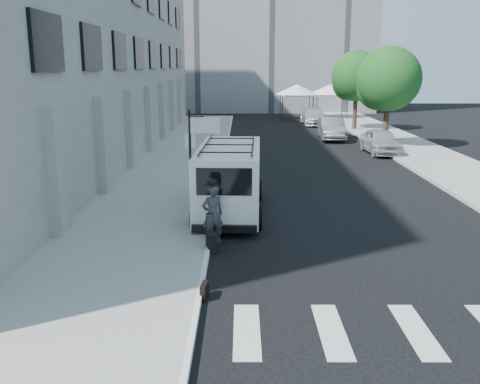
{
  "coord_description": "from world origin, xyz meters",
  "views": [
    {
      "loc": [
        -1.1,
        -12.21,
        4.87
      ],
      "look_at": [
        -1.14,
        2.89,
        1.3
      ],
      "focal_mm": 40.0,
      "sensor_mm": 36.0,
      "label": 1
    }
  ],
  "objects_px": {
    "businessman": "(213,215)",
    "parked_car_b": "(332,129)",
    "briefcase": "(204,291)",
    "cargo_van": "(230,178)",
    "parked_car_a": "(381,141)",
    "parked_car_c": "(314,117)",
    "suitcase": "(211,243)"
  },
  "relations": [
    {
      "from": "businessman",
      "to": "parked_car_b",
      "type": "bearing_deg",
      "value": -132.5
    },
    {
      "from": "cargo_van",
      "to": "parked_car_b",
      "type": "xyz_separation_m",
      "value": [
        6.49,
        18.48,
        -0.45
      ]
    },
    {
      "from": "businessman",
      "to": "briefcase",
      "type": "xyz_separation_m",
      "value": [
        0.0,
        -3.57,
        -0.69
      ]
    },
    {
      "from": "businessman",
      "to": "cargo_van",
      "type": "xyz_separation_m",
      "value": [
        0.41,
        3.41,
        0.32
      ]
    },
    {
      "from": "businessman",
      "to": "parked_car_b",
      "type": "height_order",
      "value": "businessman"
    },
    {
      "from": "businessman",
      "to": "parked_car_b",
      "type": "distance_m",
      "value": 22.95
    },
    {
      "from": "businessman",
      "to": "parked_car_a",
      "type": "relative_size",
      "value": 0.41
    },
    {
      "from": "briefcase",
      "to": "parked_car_c",
      "type": "xyz_separation_m",
      "value": [
        6.9,
        34.67,
        0.52
      ]
    },
    {
      "from": "briefcase",
      "to": "cargo_van",
      "type": "relative_size",
      "value": 0.07
    },
    {
      "from": "parked_car_a",
      "to": "parked_car_c",
      "type": "bearing_deg",
      "value": 95.34
    },
    {
      "from": "parked_car_a",
      "to": "parked_car_c",
      "type": "height_order",
      "value": "parked_car_a"
    },
    {
      "from": "businessman",
      "to": "briefcase",
      "type": "distance_m",
      "value": 3.63
    },
    {
      "from": "cargo_van",
      "to": "suitcase",
      "type": "bearing_deg",
      "value": -93.69
    },
    {
      "from": "parked_car_c",
      "to": "suitcase",
      "type": "bearing_deg",
      "value": -103.31
    },
    {
      "from": "businessman",
      "to": "suitcase",
      "type": "relative_size",
      "value": 1.62
    },
    {
      "from": "suitcase",
      "to": "parked_car_b",
      "type": "bearing_deg",
      "value": 56.49
    },
    {
      "from": "parked_car_a",
      "to": "businessman",
      "type": "bearing_deg",
      "value": -120.1
    },
    {
      "from": "cargo_van",
      "to": "parked_car_a",
      "type": "height_order",
      "value": "cargo_van"
    },
    {
      "from": "briefcase",
      "to": "parked_car_a",
      "type": "height_order",
      "value": "parked_car_a"
    },
    {
      "from": "parked_car_c",
      "to": "parked_car_a",
      "type": "bearing_deg",
      "value": -84.3
    },
    {
      "from": "parked_car_c",
      "to": "briefcase",
      "type": "bearing_deg",
      "value": -102.31
    },
    {
      "from": "briefcase",
      "to": "suitcase",
      "type": "bearing_deg",
      "value": 96.96
    },
    {
      "from": "parked_car_b",
      "to": "businessman",
      "type": "bearing_deg",
      "value": -104.63
    },
    {
      "from": "briefcase",
      "to": "parked_car_a",
      "type": "bearing_deg",
      "value": 72.87
    },
    {
      "from": "briefcase",
      "to": "parked_car_c",
      "type": "bearing_deg",
      "value": 85.7
    },
    {
      "from": "briefcase",
      "to": "parked_car_a",
      "type": "relative_size",
      "value": 0.11
    },
    {
      "from": "briefcase",
      "to": "suitcase",
      "type": "relative_size",
      "value": 0.42
    },
    {
      "from": "briefcase",
      "to": "cargo_van",
      "type": "bearing_deg",
      "value": 93.61
    },
    {
      "from": "cargo_van",
      "to": "parked_car_a",
      "type": "bearing_deg",
      "value": 58.45
    },
    {
      "from": "parked_car_b",
      "to": "suitcase",
      "type": "bearing_deg",
      "value": -104.14
    },
    {
      "from": "businessman",
      "to": "parked_car_a",
      "type": "xyz_separation_m",
      "value": [
        8.7,
        15.9,
        -0.15
      ]
    },
    {
      "from": "businessman",
      "to": "suitcase",
      "type": "height_order",
      "value": "businessman"
    }
  ]
}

